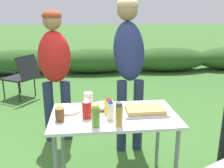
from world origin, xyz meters
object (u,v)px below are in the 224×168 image
at_px(ketchup_bottle, 87,108).
at_px(mayo_bottle, 110,110).
at_px(paper_cup_stack, 88,102).
at_px(plate_stack, 69,110).
at_px(standing_person_with_beanie, 55,64).
at_px(relish_jar, 96,116).
at_px(folding_table, 114,122).
at_px(food_tray, 145,111).
at_px(beer_bottle, 60,113).
at_px(mixing_bowl, 103,106).
at_px(standing_person_in_gray_fleece, 129,56).
at_px(camp_chair_green_behind_table, 22,74).
at_px(mustard_bottle, 109,106).
at_px(spice_jar, 119,115).

relative_size(ketchup_bottle, mayo_bottle, 1.03).
bearing_deg(ketchup_bottle, paper_cup_stack, 83.51).
relative_size(plate_stack, paper_cup_stack, 1.29).
bearing_deg(plate_stack, standing_person_with_beanie, 103.23).
height_order(relish_jar, mayo_bottle, relish_jar).
bearing_deg(relish_jar, folding_table, 53.24).
bearing_deg(food_tray, beer_bottle, -173.52).
distance_m(food_tray, ketchup_bottle, 0.52).
xyz_separation_m(food_tray, mixing_bowl, (-0.37, 0.14, 0.01)).
bearing_deg(mayo_bottle, food_tray, 16.55).
distance_m(paper_cup_stack, beer_bottle, 0.30).
relative_size(folding_table, standing_person_in_gray_fleece, 0.63).
height_order(plate_stack, camp_chair_green_behind_table, camp_chair_green_behind_table).
xyz_separation_m(ketchup_bottle, standing_person_with_beanie, (-0.37, 1.04, 0.17)).
bearing_deg(mayo_bottle, plate_stack, 149.35).
distance_m(folding_table, ketchup_bottle, 0.29).
bearing_deg(mayo_bottle, ketchup_bottle, 165.55).
height_order(ketchup_bottle, mustard_bottle, ketchup_bottle).
bearing_deg(ketchup_bottle, mixing_bowl, 51.99).
relative_size(mixing_bowl, relish_jar, 1.00).
bearing_deg(food_tray, spice_jar, -139.54).
relative_size(food_tray, standing_person_with_beanie, 0.23).
distance_m(spice_jar, standing_person_with_beanie, 1.38).
bearing_deg(mixing_bowl, mayo_bottle, -78.15).
relative_size(ketchup_bottle, camp_chair_green_behind_table, 0.22).
bearing_deg(mixing_bowl, ketchup_bottle, -128.01).
distance_m(relish_jar, camp_chair_green_behind_table, 3.20).
bearing_deg(mixing_bowl, standing_person_in_gray_fleece, 61.70).
distance_m(food_tray, standing_person_with_beanie, 1.35).
distance_m(food_tray, plate_stack, 0.68).
distance_m(mayo_bottle, camp_chair_green_behind_table, 3.14).
xyz_separation_m(mustard_bottle, mayo_bottle, (0.01, -0.11, 0.01)).
bearing_deg(plate_stack, relish_jar, -55.53).
relative_size(folding_table, food_tray, 2.92).
bearing_deg(standing_person_in_gray_fleece, camp_chair_green_behind_table, 130.31).
xyz_separation_m(paper_cup_stack, standing_person_in_gray_fleece, (0.48, 0.69, 0.29)).
xyz_separation_m(plate_stack, mixing_bowl, (0.31, 0.02, 0.02)).
relative_size(relish_jar, standing_person_in_gray_fleece, 0.10).
bearing_deg(spice_jar, ketchup_bottle, 144.30).
distance_m(folding_table, plate_stack, 0.43).
relative_size(plate_stack, relish_jar, 1.25).
bearing_deg(beer_bottle, mixing_bowl, 31.61).
bearing_deg(folding_table, mixing_bowl, 123.81).
height_order(paper_cup_stack, relish_jar, relish_jar).
height_order(food_tray, paper_cup_stack, paper_cup_stack).
bearing_deg(mixing_bowl, relish_jar, -102.04).
relative_size(relish_jar, mayo_bottle, 1.03).
height_order(mustard_bottle, spice_jar, spice_jar).
bearing_deg(camp_chair_green_behind_table, folding_table, -119.74).
bearing_deg(ketchup_bottle, relish_jar, -68.75).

